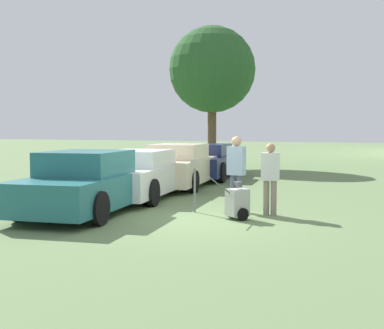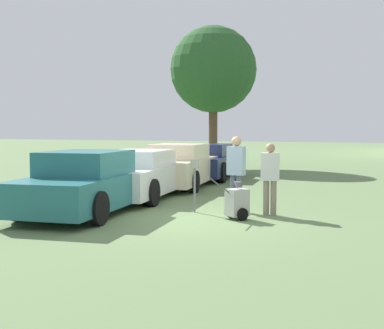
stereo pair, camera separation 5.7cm
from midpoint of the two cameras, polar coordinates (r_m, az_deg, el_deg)
name	(u,v)px [view 1 (the left image)]	position (r m, az deg, el deg)	size (l,w,h in m)	color
ground_plane	(183,220)	(11.92, -1.15, -5.93)	(120.00, 120.00, 0.00)	#607A4C
parked_car_teal	(89,184)	(13.04, -11.04, -2.06)	(2.41, 5.12, 1.49)	#23666B
parked_car_white	(141,175)	(15.57, -5.57, -1.12)	(2.30, 5.22, 1.39)	silver
parked_car_cream	(180,167)	(18.38, -1.43, -0.22)	(2.38, 5.29, 1.47)	beige
parked_car_navy	(208,162)	(21.34, 1.66, 0.29)	(2.31, 5.34, 1.37)	#19234C
parking_meter	(195,175)	(12.85, 0.17, -1.13)	(0.18, 0.09, 1.29)	slate
person_worker	(236,168)	(13.05, 4.62, -0.41)	(0.45, 0.28, 1.83)	#515670
person_supervisor	(270,174)	(12.56, 8.22, -1.06)	(0.45, 0.27, 1.68)	gray
equipment_cart	(237,202)	(11.96, 4.72, -4.03)	(0.76, 0.90, 1.00)	#B2B2AD
shade_tree	(212,70)	(27.31, 2.10, 10.05)	(4.35, 4.35, 7.11)	brown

